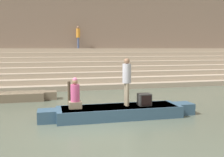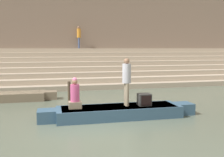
% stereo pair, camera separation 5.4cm
% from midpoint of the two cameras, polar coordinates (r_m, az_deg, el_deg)
% --- Properties ---
extents(ground_plane, '(120.00, 120.00, 0.00)m').
position_cam_midpoint_polar(ground_plane, '(8.60, -4.71, -10.77)').
color(ground_plane, '#566051').
extents(ghat_steps, '(36.00, 5.94, 2.56)m').
position_cam_midpoint_polar(ghat_steps, '(19.61, -9.51, 1.65)').
color(ghat_steps, tan).
rests_on(ghat_steps, ground).
extents(back_wall, '(34.20, 1.28, 8.88)m').
position_cam_midpoint_polar(back_wall, '(22.32, -10.11, 11.25)').
color(back_wall, '#7F6B5B').
rests_on(back_wall, ground).
extents(rowboat_main, '(5.87, 1.35, 0.43)m').
position_cam_midpoint_polar(rowboat_main, '(9.80, 1.73, -7.19)').
color(rowboat_main, '#33516B').
rests_on(rowboat_main, ground).
extents(person_standing, '(0.32, 0.32, 1.77)m').
position_cam_midpoint_polar(person_standing, '(9.71, 3.36, 0.04)').
color(person_standing, gray).
rests_on(person_standing, rowboat_main).
extents(person_rowing, '(0.45, 0.35, 1.11)m').
position_cam_midpoint_polar(person_rowing, '(9.42, -7.91, -3.73)').
color(person_rowing, gray).
rests_on(person_rowing, rowboat_main).
extents(tv_set, '(0.46, 0.43, 0.44)m').
position_cam_midpoint_polar(tv_set, '(9.93, 7.20, -4.56)').
color(tv_set, '#2D2D2D').
rests_on(tv_set, rowboat_main).
extents(mooring_post, '(0.13, 0.13, 1.17)m').
position_cam_midpoint_polar(mooring_post, '(11.23, -9.15, -3.62)').
color(mooring_post, '#473828').
rests_on(mooring_post, ground).
extents(person_on_steps, '(0.30, 0.30, 1.76)m').
position_cam_midpoint_polar(person_on_steps, '(21.38, -7.16, 9.29)').
color(person_on_steps, '#3D4C75').
rests_on(person_on_steps, ghat_steps).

